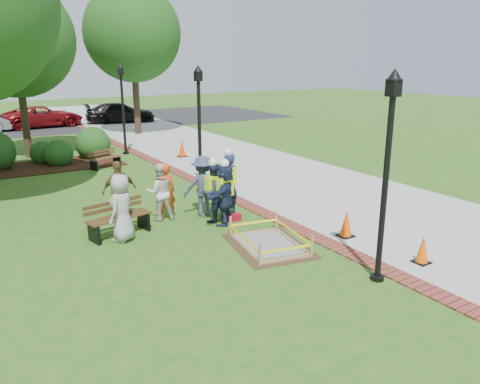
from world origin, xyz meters
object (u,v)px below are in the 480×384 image
bench_near (119,225)px  lamp_near (387,163)px  hivis_worker_c (213,190)px  wet_concrete_pad (269,237)px  hivis_worker_a (225,192)px  cone_front (423,250)px  hivis_worker_b (228,182)px

bench_near → lamp_near: size_ratio=0.41×
lamp_near → hivis_worker_c: bearing=102.4°
lamp_near → hivis_worker_c: (-1.11, 5.03, -1.58)m
bench_near → hivis_worker_c: (2.62, -0.28, 0.62)m
wet_concrete_pad → hivis_worker_a: bearing=92.5°
lamp_near → hivis_worker_c: size_ratio=2.35×
cone_front → hivis_worker_a: hivis_worker_a is taller
bench_near → lamp_near: bearing=-54.9°
cone_front → hivis_worker_b: (-1.91, 5.29, 0.65)m
wet_concrete_pad → bench_near: (-2.87, 2.64, 0.05)m
bench_near → hivis_worker_a: bearing=-13.0°
hivis_worker_a → bench_near: bearing=167.0°
lamp_near → hivis_worker_a: lamp_near is taller
bench_near → hivis_worker_c: size_ratio=0.96×
wet_concrete_pad → bench_near: bearing=137.4°
bench_near → hivis_worker_b: (3.29, 0.02, 0.69)m
wet_concrete_pad → bench_near: bench_near is taller
cone_front → hivis_worker_a: bearing=117.6°
bench_near → hivis_worker_c: 2.71m
lamp_near → hivis_worker_b: bearing=94.8°
hivis_worker_a → hivis_worker_c: size_ratio=1.02×
lamp_near → bench_near: bearing=125.1°
hivis_worker_a → hivis_worker_c: (-0.16, 0.37, -0.01)m
cone_front → lamp_near: lamp_near is taller
wet_concrete_pad → hivis_worker_a: (-0.09, 1.99, 0.68)m
wet_concrete_pad → bench_near: size_ratio=1.49×
bench_near → hivis_worker_a: 2.93m
cone_front → lamp_near: 2.60m
wet_concrete_pad → cone_front: (2.33, -2.63, 0.09)m
lamp_near → hivis_worker_c: 5.39m
hivis_worker_a → lamp_near: bearing=-78.5°
hivis_worker_a → hivis_worker_b: 0.83m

